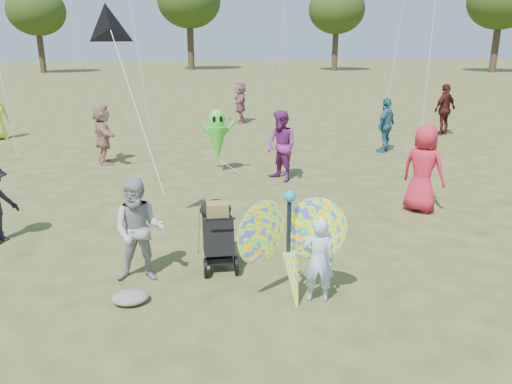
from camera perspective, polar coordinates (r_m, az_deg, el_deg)
ground at (r=7.37m, az=3.75°, el=-11.54°), size 160.00×160.00×0.00m
child_girl at (r=6.98m, az=7.12°, el=-7.77°), size 0.50×0.39×1.22m
adult_man at (r=7.63m, az=-13.23°, el=-4.30°), size 0.86×0.71×1.61m
grey_bag at (r=7.31m, az=-14.18°, el=-11.58°), size 0.52×0.42×0.16m
crowd_a at (r=11.01m, az=18.57°, el=2.53°), size 1.01×1.08×1.85m
crowd_c at (r=16.67m, az=14.63°, el=7.41°), size 1.06×0.99×1.75m
crowd_d at (r=15.27m, az=-17.11°, el=6.36°), size 0.85×1.70×1.75m
crowd_e at (r=12.78m, az=2.89°, el=5.26°), size 1.01×1.10×1.81m
crowd_h at (r=20.42m, az=20.76°, el=8.82°), size 1.23×0.88×1.93m
crowd_j at (r=22.04m, az=-1.81°, el=10.23°), size 0.66×1.68×1.77m
jogging_stroller at (r=8.01m, az=-4.44°, el=-4.29°), size 0.54×1.07×1.09m
butterfly_kite at (r=6.84m, az=3.99°, el=-6.24°), size 1.74×0.75×1.81m
delta_kite_rig at (r=8.68m, az=-16.29°, el=17.37°), size 1.17×1.77×2.81m
alien_kite at (r=13.58m, az=-4.45°, el=6.21°), size 1.12×0.69×1.74m
tree_line at (r=51.63m, az=-4.97°, el=20.77°), size 91.78×33.60×10.79m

